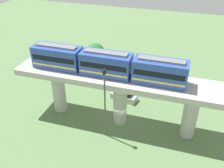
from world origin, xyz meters
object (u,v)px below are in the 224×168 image
object	(u,v)px
parked_car_silver	(124,95)
signal_post	(105,101)
tree_near_viaduct	(95,52)
train	(106,64)
parked_car_white	(150,79)

from	to	relation	value
parked_car_silver	signal_post	distance (m)	10.12
tree_near_viaduct	signal_post	bearing A→B (deg)	24.42
train	signal_post	world-z (taller)	train
train	tree_near_viaduct	size ratio (longest dim) A/B	3.89
train	tree_near_viaduct	distance (m)	16.73
parked_car_white	tree_near_viaduct	size ratio (longest dim) A/B	0.85
parked_car_silver	train	bearing A→B (deg)	0.70
train	signal_post	xyz separation A→B (m)	(3.40, 0.94, -3.40)
parked_car_silver	signal_post	bearing A→B (deg)	11.05
signal_post	train	bearing A→B (deg)	-164.49
train	parked_car_silver	bearing A→B (deg)	168.49
train	signal_post	size ratio (longest dim) A/B	2.06
tree_near_viaduct	signal_post	size ratio (longest dim) A/B	0.53
train	parked_car_silver	world-z (taller)	train
train	tree_near_viaduct	world-z (taller)	train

